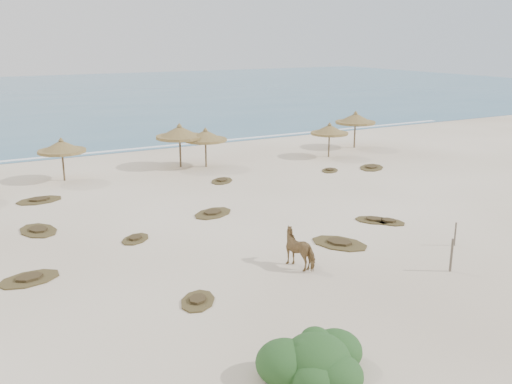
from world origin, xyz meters
The scene contains 24 objects.
ground centered at (0.00, 0.00, 0.00)m, with size 160.00×160.00×0.00m, color white.
ocean centered at (0.00, 75.00, 0.00)m, with size 200.00×100.00×0.01m, color #2C6585.
foam_line centered at (0.00, 26.00, 0.00)m, with size 70.00×0.60×0.01m, color white.
palapa_2 centered at (-5.61, 17.91, 2.17)m, with size 3.69×3.69×2.80m.
palapa_3 centered at (2.36, 18.01, 2.42)m, with size 4.33×4.33×3.12m.
palapa_4 centered at (3.97, 17.23, 2.18)m, with size 3.58×3.58×2.80m.
palapa_5 centered at (13.55, 15.78, 2.07)m, with size 3.09×3.09×2.66m.
palapa_6 centered at (17.65, 17.85, 2.37)m, with size 4.23×4.23×3.06m.
horse centered at (-0.15, -1.18, 0.75)m, with size 0.81×1.78×1.50m, color #9A7846.
fence_post_near centered at (4.70, -4.46, 0.67)m, with size 0.10×0.10×1.35m, color #665A4C.
fence_post_far centered at (7.07, -2.51, 0.53)m, with size 0.08×0.08×1.06m, color #665A4C.
bush centered at (-4.03, -7.82, 0.46)m, with size 3.15×2.78×1.41m.
scrub_0 centered at (-9.87, 2.66, 0.05)m, with size 2.58×1.94×0.16m.
scrub_1 centered at (-8.67, 8.37, 0.05)m, with size 2.02×2.69×0.16m.
scrub_2 centered at (-5.01, 5.00, 0.05)m, with size 1.92×1.92×0.16m.
scrub_3 centered at (-0.30, 6.85, 0.05)m, with size 2.84×2.48×0.16m.
scrub_4 centered at (6.26, 1.90, 0.05)m, with size 2.17×2.25×0.16m.
scrub_5 centered at (13.90, 11.19, 0.05)m, with size 2.88×2.78×0.16m.
scrub_6 centered at (-7.79, 13.77, 0.05)m, with size 2.70×1.94×0.16m.
scrub_7 centered at (3.09, 12.84, 0.05)m, with size 2.25×2.31×0.16m.
scrub_9 centered at (2.74, 0.08, 0.05)m, with size 2.67×3.10×0.16m.
scrub_10 centered at (10.85, 11.90, 0.05)m, with size 1.93×1.91×0.16m.
scrub_11 centered at (-5.03, -2.14, 0.05)m, with size 1.97×2.14×0.16m.
scrub_12 centered at (6.73, 1.38, 0.05)m, with size 1.74×2.02×0.16m.
Camera 1 is at (-12.00, -18.91, 8.89)m, focal length 40.00 mm.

